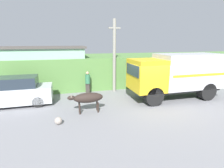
% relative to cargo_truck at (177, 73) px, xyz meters
% --- Properties ---
extents(ground_plane, '(60.00, 60.00, 0.00)m').
position_rel_cargo_truck_xyz_m(ground_plane, '(-2.40, -0.76, -1.76)').
color(ground_plane, gray).
extents(hillside_embankment, '(32.00, 5.87, 2.59)m').
position_rel_cargo_truck_xyz_m(hillside_embankment, '(-2.40, 6.14, -0.46)').
color(hillside_embankment, '#568442').
rests_on(hillside_embankment, ground_plane).
extents(building_backdrop, '(6.52, 2.70, 3.51)m').
position_rel_cargo_truck_xyz_m(building_backdrop, '(-8.93, 4.51, 0.01)').
color(building_backdrop, '#8CC69E').
rests_on(building_backdrop, ground_plane).
extents(cargo_truck, '(6.42, 2.35, 3.05)m').
position_rel_cargo_truck_xyz_m(cargo_truck, '(0.00, 0.00, 0.00)').
color(cargo_truck, '#2D2D2D').
rests_on(cargo_truck, ground_plane).
extents(brown_cow, '(1.93, 0.56, 1.13)m').
position_rel_cargo_truck_xyz_m(brown_cow, '(-6.27, -0.91, -0.92)').
color(brown_cow, '#2D231E').
rests_on(brown_cow, ground_plane).
extents(parked_suv, '(4.20, 1.73, 1.78)m').
position_rel_cargo_truck_xyz_m(parked_suv, '(-10.33, 1.45, -0.90)').
color(parked_suv, silver).
rests_on(parked_suv, ground_plane).
extents(pedestrian_on_hill, '(0.50, 0.50, 1.70)m').
position_rel_cargo_truck_xyz_m(pedestrian_on_hill, '(-5.75, 2.76, -0.83)').
color(pedestrian_on_hill, '#38332D').
rests_on(pedestrian_on_hill, ground_plane).
extents(utility_pole, '(0.90, 0.25, 5.49)m').
position_rel_cargo_truck_xyz_m(utility_pole, '(-3.63, 2.87, 1.10)').
color(utility_pole, gray).
rests_on(utility_pole, ground_plane).
extents(roadside_rock, '(0.36, 0.36, 0.36)m').
position_rel_cargo_truck_xyz_m(roadside_rock, '(-7.84, -1.98, -1.58)').
color(roadside_rock, gray).
rests_on(roadside_rock, ground_plane).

